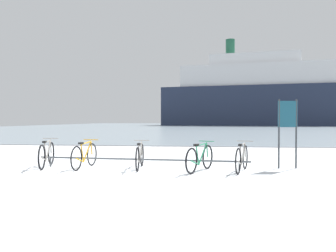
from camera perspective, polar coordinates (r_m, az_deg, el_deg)
name	(u,v)px	position (r m, az deg, el deg)	size (l,w,h in m)	color
ground	(196,128)	(61.40, 4.80, -0.26)	(80.00, 132.00, 0.08)	silver
bike_rack	(140,160)	(9.51, -4.80, -5.71)	(6.08, 0.47, 0.31)	#4C5156
bicycle_0	(47,154)	(10.48, -19.90, -4.56)	(0.56, 1.77, 0.84)	black
bicycle_1	(85,155)	(9.99, -13.97, -4.87)	(0.46, 1.74, 0.81)	black
bicycle_2	(140,156)	(9.60, -4.80, -5.12)	(0.46, 1.76, 0.79)	black
bicycle_3	(200,158)	(9.12, 5.46, -5.43)	(0.75, 1.62, 0.80)	black
bicycle_4	(242,158)	(9.26, 12.44, -5.32)	(0.60, 1.68, 0.81)	black
info_sign	(288,121)	(10.19, 19.65, 0.73)	(0.55, 0.11, 1.98)	#33383D
ferry_ship	(257,96)	(83.62, 14.92, 4.93)	(46.82, 19.21, 21.01)	#232D47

